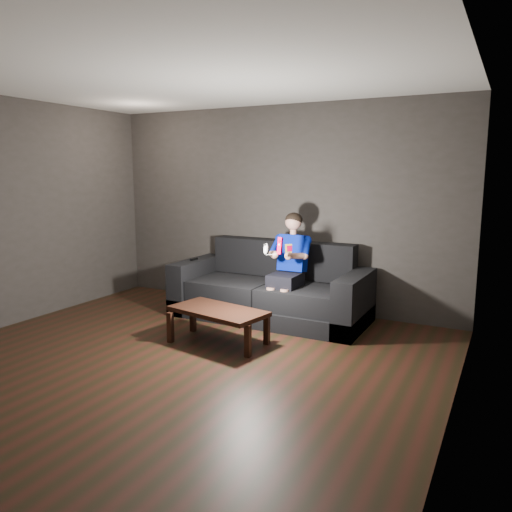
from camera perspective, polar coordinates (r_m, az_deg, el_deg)
The scene contains 10 objects.
floor at distance 4.93m, azimuth -10.12°, elevation -12.38°, with size 5.00×5.00×0.00m, color black.
back_wall at distance 6.74m, azimuth 2.59°, elevation 5.50°, with size 5.00×0.04×2.70m, color #35322E.
right_wall at distance 3.65m, azimuth 22.11°, elevation 1.29°, with size 0.04×5.00×2.70m, color #35322E.
ceiling at distance 4.66m, azimuth -11.16°, elevation 20.16°, with size 5.00×5.00×0.02m, color silver.
sofa at distance 6.34m, azimuth 1.69°, elevation -4.32°, with size 2.44×1.05×0.94m.
child at distance 6.06m, azimuth 3.80°, elevation -0.24°, with size 0.50×0.62×1.23m.
wii_remote_red at distance 5.56m, azimuth 2.75°, elevation 1.18°, with size 0.05×0.07×0.19m.
nunchuk_white at distance 5.65m, azimuth 1.12°, elevation 0.84°, with size 0.06×0.08×0.14m.
wii_remote_black at distance 6.72m, azimuth -7.10°, elevation -0.34°, with size 0.04×0.15×0.03m.
coffee_table at distance 5.40m, azimuth -4.35°, elevation -6.58°, with size 1.13×0.71×0.38m.
Camera 1 is at (2.82, -3.60, 1.83)m, focal length 35.00 mm.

